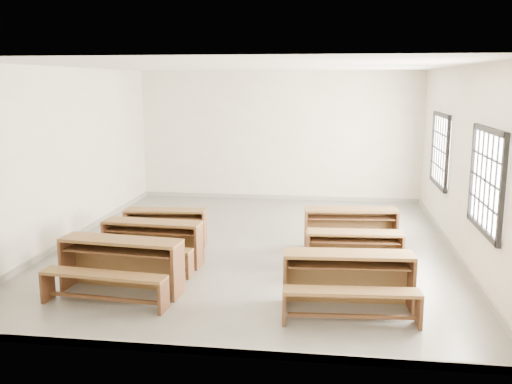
# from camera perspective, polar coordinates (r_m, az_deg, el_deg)

# --- Properties ---
(room) EXTENTS (8.50, 8.50, 3.20)m
(room) POSITION_cam_1_polar(r_m,az_deg,el_deg) (10.01, 0.51, 6.43)
(room) COLOR slate
(room) RESTS_ON ground
(desk_set_0) EXTENTS (1.81, 1.06, 0.78)m
(desk_set_0) POSITION_cam_1_polar(r_m,az_deg,el_deg) (8.25, -13.47, -6.86)
(desk_set_0) COLOR brown
(desk_set_0) RESTS_ON ground
(desk_set_1) EXTENTS (1.65, 0.92, 0.72)m
(desk_set_1) POSITION_cam_1_polar(r_m,az_deg,el_deg) (9.39, -10.41, -4.75)
(desk_set_1) COLOR brown
(desk_set_1) RESTS_ON ground
(desk_set_2) EXTENTS (1.53, 0.88, 0.66)m
(desk_set_2) POSITION_cam_1_polar(r_m,az_deg,el_deg) (10.49, -9.10, -3.24)
(desk_set_2) COLOR brown
(desk_set_2) RESTS_ON ground
(desk_set_3) EXTENTS (1.74, 0.99, 0.76)m
(desk_set_3) POSITION_cam_1_polar(r_m,az_deg,el_deg) (7.57, 9.20, -8.43)
(desk_set_3) COLOR brown
(desk_set_3) RESTS_ON ground
(desk_set_4) EXTENTS (1.52, 0.85, 0.66)m
(desk_set_4) POSITION_cam_1_polar(r_m,az_deg,el_deg) (8.98, 9.85, -5.70)
(desk_set_4) COLOR brown
(desk_set_4) RESTS_ON ground
(desk_set_5) EXTENTS (1.69, 0.98, 0.73)m
(desk_set_5) POSITION_cam_1_polar(r_m,az_deg,el_deg) (10.24, 9.47, -3.38)
(desk_set_5) COLOR brown
(desk_set_5) RESTS_ON ground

